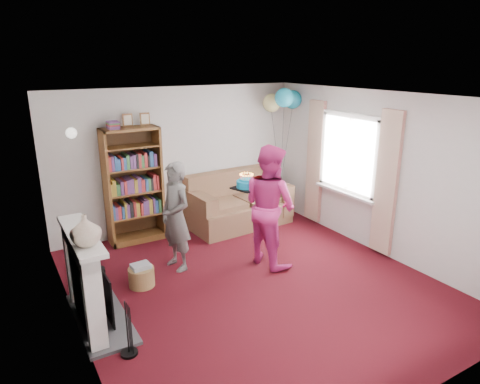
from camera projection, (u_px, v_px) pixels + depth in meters
ground at (254, 283)px, 5.84m from camera, size 5.00×5.00×0.00m
wall_back at (178, 159)px, 7.53m from camera, size 4.50×0.02×2.50m
wall_left at (69, 231)px, 4.37m from camera, size 0.02×5.00×2.50m
wall_right at (379, 174)px, 6.57m from camera, size 0.02×5.00×2.50m
ceiling at (256, 97)px, 5.10m from camera, size 4.50×5.00×0.01m
fireplace at (89, 283)px, 4.83m from camera, size 0.55×1.80×1.12m
window_bay at (348, 169)px, 7.05m from camera, size 0.14×2.02×2.20m
wall_sconce at (71, 133)px, 6.37m from camera, size 0.16×0.23×0.16m
bookcase at (133, 186)px, 7.02m from camera, size 0.90×0.42×2.12m
sofa at (237, 205)px, 7.90m from camera, size 1.81×0.96×0.96m
wicker_basket at (141, 276)px, 5.75m from camera, size 0.35×0.35×0.32m
person_striped at (176, 217)px, 6.07m from camera, size 0.48×0.64×1.58m
person_magenta at (270, 205)px, 6.22m from camera, size 0.80×0.96×1.79m
birthday_cake at (246, 184)px, 6.26m from camera, size 0.35×0.35×0.22m
balloons at (283, 100)px, 7.79m from camera, size 0.67×0.72×1.77m
mantel_vase at (85, 230)px, 4.30m from camera, size 0.34×0.34×0.32m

